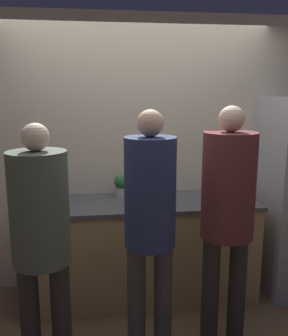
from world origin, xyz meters
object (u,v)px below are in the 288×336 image
person_left (41,231)px  fruit_bowl (152,198)px  utensil_crock (42,193)px  bottle_green (160,183)px  potted_plant (121,185)px  person_right (228,205)px  bottle_amber (233,195)px  person_center (150,216)px  cup_red (57,202)px

person_left → fruit_bowl: bearing=45.7°
fruit_bowl → utensil_crock: utensil_crock is taller
bottle_green → potted_plant: 0.39m
person_right → bottle_amber: 0.70m
person_center → potted_plant: bearing=97.0°
fruit_bowl → potted_plant: size_ratio=1.34×
person_right → utensil_crock: size_ratio=6.77×
potted_plant → cup_red: bearing=-155.5°
fruit_bowl → bottle_green: bearing=68.8°
person_left → bottle_amber: 1.75m
person_right → bottle_green: (-0.31, 1.03, -0.08)m
potted_plant → bottle_green: bearing=12.8°
fruit_bowl → cup_red: fruit_bowl is taller
utensil_crock → bottle_amber: utensil_crock is taller
person_left → fruit_bowl: size_ratio=6.16×
person_center → fruit_bowl: size_ratio=6.42×
person_right → bottle_amber: (0.29, 0.63, -0.11)m
utensil_crock → bottle_green: 1.11m
person_left → cup_red: bearing=88.6°
person_left → person_center: (0.71, 0.10, 0.03)m
person_center → person_right: person_right is taller
utensil_crock → cup_red: (0.16, -0.25, -0.02)m
cup_red → potted_plant: (0.57, 0.26, 0.07)m
person_left → person_center: size_ratio=0.96×
utensil_crock → bottle_amber: (1.70, -0.30, -0.00)m
bottle_amber → cup_red: (-1.55, 0.06, -0.02)m
person_center → utensil_crock: size_ratio=6.70×
bottle_green → potted_plant: bearing=-167.2°
person_left → cup_red: size_ratio=17.88×
fruit_bowl → bottle_amber: 0.72m
utensil_crock → potted_plant: 0.73m
potted_plant → utensil_crock: bearing=-178.9°
potted_plant → person_left: bearing=-118.1°
fruit_bowl → utensil_crock: 1.01m
person_left → bottle_amber: (1.57, 0.79, -0.05)m
bottle_amber → potted_plant: potted_plant is taller
person_left → utensil_crock: (-0.14, 1.09, -0.04)m
fruit_bowl → cup_red: 0.83m
person_right → cup_red: (-1.26, 0.68, -0.13)m
cup_red → person_right: bearing=-28.5°
fruit_bowl → bottle_green: size_ratio=1.11×
bottle_amber → potted_plant: (-0.98, 0.31, 0.05)m
bottle_amber → person_center: bearing=-141.2°
utensil_crock → cup_red: utensil_crock is taller
person_left → person_center: 0.72m
bottle_green → fruit_bowl: bearing=-111.2°
bottle_amber → potted_plant: 1.03m
utensil_crock → bottle_amber: 1.73m
potted_plant → fruit_bowl: bearing=-41.7°
fruit_bowl → potted_plant: bearing=138.3°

